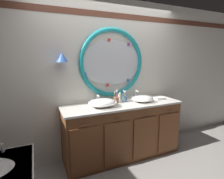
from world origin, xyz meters
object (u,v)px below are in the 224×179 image
object	(u,v)px
toothbrush_holder_left	(116,100)
soap_dispenser	(120,97)
sink_basin_right	(143,99)
folded_hand_towel	(159,98)
sink_basin_left	(103,103)
toothbrush_holder_right	(124,98)

from	to	relation	value
toothbrush_holder_left	soap_dispenser	world-z (taller)	toothbrush_holder_left
sink_basin_right	toothbrush_holder_left	world-z (taller)	toothbrush_holder_left
sink_basin_right	folded_hand_towel	world-z (taller)	sink_basin_right
sink_basin_left	folded_hand_towel	distance (m)	1.09
toothbrush_holder_left	toothbrush_holder_right	bearing A→B (deg)	1.93
toothbrush_holder_right	soap_dispenser	bearing A→B (deg)	108.06
sink_basin_right	folded_hand_towel	bearing A→B (deg)	2.54
sink_basin_left	sink_basin_right	bearing A→B (deg)	0.00
toothbrush_holder_left	folded_hand_towel	xyz separation A→B (m)	(0.81, -0.10, -0.03)
sink_basin_right	toothbrush_holder_left	distance (m)	0.46
toothbrush_holder_right	soap_dispenser	size ratio (longest dim) A/B	1.43
toothbrush_holder_right	soap_dispenser	distance (m)	0.11
sink_basin_left	soap_dispenser	xyz separation A→B (m)	(0.41, 0.23, 0.00)
sink_basin_left	toothbrush_holder_right	world-z (taller)	toothbrush_holder_right
sink_basin_right	sink_basin_left	bearing A→B (deg)	180.00
toothbrush_holder_right	toothbrush_holder_left	bearing A→B (deg)	-178.07
sink_basin_right	soap_dispenser	world-z (taller)	soap_dispenser
sink_basin_left	sink_basin_right	distance (m)	0.73
sink_basin_right	folded_hand_towel	distance (m)	0.37
sink_basin_right	toothbrush_holder_right	world-z (taller)	toothbrush_holder_right
toothbrush_holder_right	folded_hand_towel	bearing A→B (deg)	-9.44
sink_basin_left	sink_basin_right	world-z (taller)	sink_basin_left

